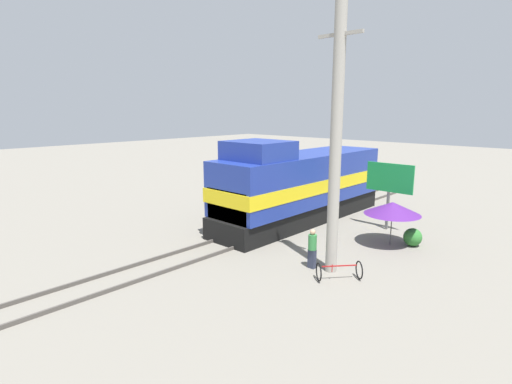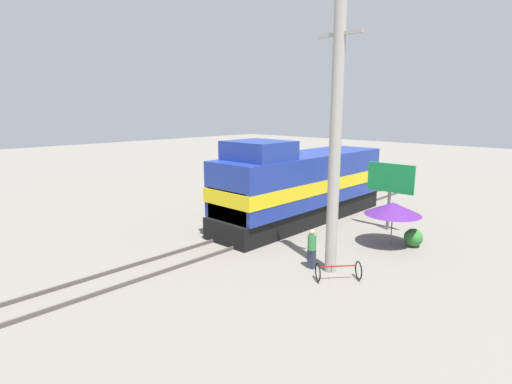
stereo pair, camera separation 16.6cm
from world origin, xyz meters
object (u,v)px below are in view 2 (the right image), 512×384
(utility_pole, at_px, (335,142))
(person_bystander, at_px, (312,247))
(bicycle, at_px, (338,271))
(billboard_sign, at_px, (390,181))
(locomotive, at_px, (299,186))
(vendor_umbrella, at_px, (393,208))

(utility_pole, distance_m, person_bystander, 4.28)
(utility_pole, bearing_deg, bicycle, -37.10)
(utility_pole, distance_m, billboard_sign, 7.33)
(locomotive, relative_size, utility_pole, 1.21)
(billboard_sign, bearing_deg, vendor_umbrella, -60.76)
(locomotive, distance_m, person_bystander, 6.95)
(bicycle, bearing_deg, utility_pole, -176.88)
(locomotive, relative_size, vendor_umbrella, 4.74)
(vendor_umbrella, xyz_separation_m, bicycle, (0.36, -5.09, -1.42))
(vendor_umbrella, relative_size, bicycle, 1.54)
(bicycle, bearing_deg, vendor_umbrella, 134.25)
(locomotive, xyz_separation_m, utility_pole, (5.31, -4.81, 3.02))
(vendor_umbrella, bearing_deg, locomotive, 177.54)
(utility_pole, height_order, bicycle, utility_pole)
(billboard_sign, relative_size, bicycle, 2.10)
(billboard_sign, xyz_separation_m, bicycle, (1.63, -7.36, -2.27))
(person_bystander, bearing_deg, billboard_sign, 91.79)
(billboard_sign, bearing_deg, utility_pole, -82.14)
(utility_pole, relative_size, billboard_sign, 2.85)
(locomotive, distance_m, vendor_umbrella, 5.64)
(utility_pole, xyz_separation_m, billboard_sign, (-0.94, 6.84, -2.45))
(locomotive, xyz_separation_m, vendor_umbrella, (5.63, -0.24, -0.28))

